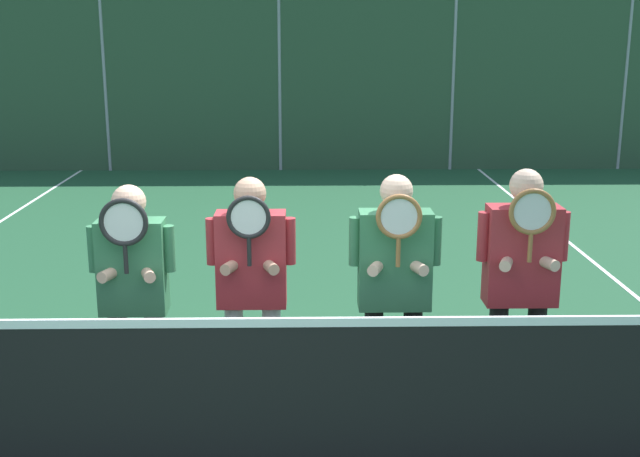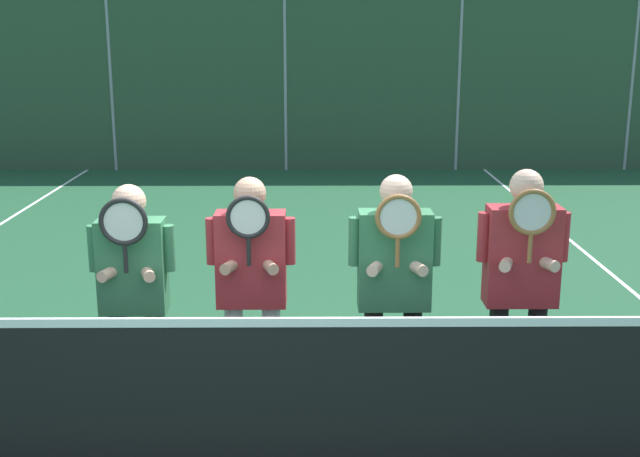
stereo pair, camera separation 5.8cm
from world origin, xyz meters
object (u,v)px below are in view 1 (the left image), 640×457
(player_rightmost, at_px, (521,273))
(car_far_left, at_px, (75,109))
(player_leftmost, at_px, (133,283))
(car_left_of_center, at_px, (312,108))
(player_center_left, at_px, (252,277))
(player_center_right, at_px, (395,278))
(car_center, at_px, (546,111))

(player_rightmost, distance_m, car_far_left, 14.89)
(player_leftmost, bearing_deg, car_left_of_center, 84.42)
(player_center_left, xyz_separation_m, player_rightmost, (1.84, -0.09, 0.04))
(player_center_right, relative_size, car_left_of_center, 0.37)
(player_rightmost, xyz_separation_m, car_center, (4.08, 13.30, -0.22))
(player_rightmost, height_order, car_left_of_center, car_left_of_center)
(car_far_left, bearing_deg, player_center_left, -69.71)
(player_center_right, height_order, car_far_left, car_far_left)
(player_center_left, relative_size, player_rightmost, 0.96)
(player_leftmost, relative_size, player_rightmost, 0.94)
(player_center_left, bearing_deg, car_far_left, 110.29)
(player_center_right, relative_size, car_far_left, 0.38)
(player_rightmost, distance_m, car_center, 13.91)
(player_leftmost, bearing_deg, player_rightmost, -0.09)
(car_far_left, height_order, car_left_of_center, car_far_left)
(player_rightmost, distance_m, car_left_of_center, 13.58)
(player_center_right, bearing_deg, car_center, 69.61)
(player_leftmost, bearing_deg, player_center_left, 6.18)
(player_center_left, distance_m, car_far_left, 14.07)
(player_leftmost, xyz_separation_m, car_far_left, (-4.08, 13.29, -0.10))
(car_far_left, distance_m, car_left_of_center, 5.41)
(player_center_right, bearing_deg, player_center_left, 173.41)
(player_center_left, distance_m, car_left_of_center, 13.43)
(player_center_left, xyz_separation_m, car_left_of_center, (0.52, 13.42, -0.12))
(player_leftmost, distance_m, player_rightmost, 2.64)
(player_center_right, height_order, car_left_of_center, car_left_of_center)
(player_center_left, height_order, player_center_right, player_center_right)
(player_center_left, xyz_separation_m, car_center, (5.92, 13.21, -0.18))
(player_center_right, xyz_separation_m, player_rightmost, (0.87, 0.02, 0.02))
(player_leftmost, relative_size, car_far_left, 0.37)
(car_left_of_center, relative_size, car_center, 1.04)
(player_rightmost, height_order, car_far_left, car_far_left)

